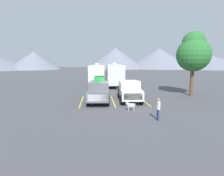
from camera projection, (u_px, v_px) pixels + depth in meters
name	position (u px, v px, depth m)	size (l,w,h in m)	color
ground_plane	(113.00, 102.00, 17.78)	(240.00, 240.00, 0.00)	#47474C
pickup_truck_a	(99.00, 90.00, 18.22)	(2.41, 5.64, 2.55)	#595B60
pickup_truck_b	(129.00, 90.00, 18.58)	(2.41, 5.39, 2.10)	white
lot_stripe_a	(81.00, 101.00, 18.10)	(0.12, 5.50, 0.01)	gold
lot_stripe_b	(113.00, 101.00, 18.38)	(0.12, 5.50, 0.01)	gold
lot_stripe_c	(143.00, 100.00, 18.65)	(0.12, 5.50, 0.01)	gold
camper_trailer_a	(97.00, 75.00, 28.56)	(2.59, 8.13, 3.76)	silver
camper_trailer_b	(115.00, 74.00, 29.07)	(2.87, 8.77, 3.85)	silver
person_a	(158.00, 108.00, 12.10)	(0.22, 0.35, 1.58)	navy
dog	(130.00, 105.00, 14.52)	(0.86, 0.38, 0.74)	beige
tree_a	(193.00, 52.00, 20.52)	(3.87, 3.87, 7.53)	brown
mountain_ridge	(115.00, 60.00, 99.51)	(162.28, 52.90, 12.13)	slate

